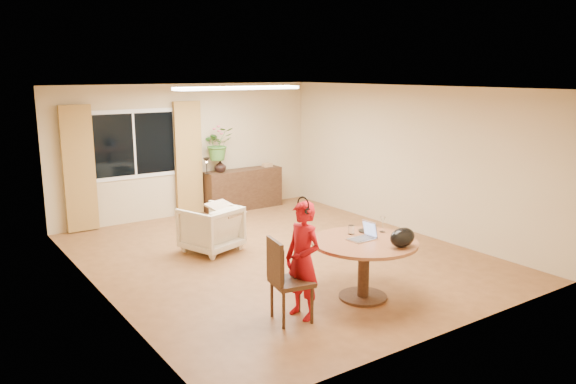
% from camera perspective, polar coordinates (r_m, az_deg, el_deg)
% --- Properties ---
extents(floor, '(6.50, 6.50, 0.00)m').
position_cam_1_polar(floor, '(8.86, -0.89, -6.50)').
color(floor, brown).
rests_on(floor, ground).
extents(ceiling, '(6.50, 6.50, 0.00)m').
position_cam_1_polar(ceiling, '(8.39, -0.95, 10.56)').
color(ceiling, white).
rests_on(ceiling, wall_back).
extents(wall_back, '(5.50, 0.00, 5.50)m').
position_cam_1_polar(wall_back, '(11.35, -10.07, 4.21)').
color(wall_back, tan).
rests_on(wall_back, floor).
extents(wall_left, '(0.00, 6.50, 6.50)m').
position_cam_1_polar(wall_left, '(7.40, -18.93, -0.48)').
color(wall_left, tan).
rests_on(wall_left, floor).
extents(wall_right, '(0.00, 6.50, 6.50)m').
position_cam_1_polar(wall_right, '(10.29, 11.96, 3.33)').
color(wall_right, tan).
rests_on(wall_right, floor).
extents(window, '(1.70, 0.03, 1.30)m').
position_cam_1_polar(window, '(10.90, -15.35, 4.70)').
color(window, white).
rests_on(window, wall_back).
extents(curtain_left, '(0.55, 0.08, 2.25)m').
position_cam_1_polar(curtain_left, '(10.58, -20.46, 2.21)').
color(curtain_left, brown).
rests_on(curtain_left, wall_back).
extents(curtain_right, '(0.55, 0.08, 2.25)m').
position_cam_1_polar(curtain_right, '(11.26, -10.07, 3.35)').
color(curtain_right, brown).
rests_on(curtain_right, wall_back).
extents(ceiling_panel, '(2.20, 0.35, 0.05)m').
position_cam_1_polar(ceiling_panel, '(9.42, -5.06, 10.48)').
color(ceiling_panel, white).
rests_on(ceiling_panel, ceiling).
extents(dining_table, '(1.34, 1.34, 0.76)m').
position_cam_1_polar(dining_table, '(7.16, 7.74, -6.16)').
color(dining_table, brown).
rests_on(dining_table, floor).
extents(dining_chair, '(0.55, 0.52, 0.99)m').
position_cam_1_polar(dining_chair, '(6.51, 0.38, -8.89)').
color(dining_chair, black).
rests_on(dining_chair, floor).
extents(child, '(0.55, 0.40, 1.39)m').
position_cam_1_polar(child, '(6.54, 1.52, -6.95)').
color(child, red).
rests_on(child, floor).
extents(laptop, '(0.36, 0.25, 0.23)m').
position_cam_1_polar(laptop, '(7.11, 7.46, -3.94)').
color(laptop, '#B7B7BC').
rests_on(laptop, dining_table).
extents(tumbler, '(0.09, 0.09, 0.12)m').
position_cam_1_polar(tumbler, '(7.35, 6.44, -3.83)').
color(tumbler, white).
rests_on(tumbler, dining_table).
extents(wine_glass, '(0.08, 0.08, 0.21)m').
position_cam_1_polar(wine_glass, '(7.48, 9.60, -3.26)').
color(wine_glass, white).
rests_on(wine_glass, dining_table).
extents(pot_lid, '(0.22, 0.22, 0.04)m').
position_cam_1_polar(pot_lid, '(7.49, 7.99, -3.88)').
color(pot_lid, white).
rests_on(pot_lid, dining_table).
extents(handbag, '(0.40, 0.30, 0.24)m').
position_cam_1_polar(handbag, '(6.90, 11.55, -4.55)').
color(handbag, black).
rests_on(handbag, dining_table).
extents(armchair, '(1.01, 1.02, 0.74)m').
position_cam_1_polar(armchair, '(9.08, -7.84, -3.70)').
color(armchair, beige).
rests_on(armchair, floor).
extents(throw, '(0.61, 0.67, 0.03)m').
position_cam_1_polar(throw, '(9.04, -6.38, -1.19)').
color(throw, beige).
rests_on(throw, armchair).
extents(sideboard, '(1.67, 0.41, 0.84)m').
position_cam_1_polar(sideboard, '(11.78, -4.55, 0.30)').
color(sideboard, black).
rests_on(sideboard, floor).
extents(vase, '(0.27, 0.27, 0.25)m').
position_cam_1_polar(vase, '(11.43, -6.89, 2.65)').
color(vase, black).
rests_on(vase, sideboard).
extents(bouquet, '(0.60, 0.53, 0.66)m').
position_cam_1_polar(bouquet, '(11.35, -7.15, 4.89)').
color(bouquet, '#265D23').
rests_on(bouquet, vase).
extents(book_stack, '(0.23, 0.20, 0.08)m').
position_cam_1_polar(book_stack, '(12.00, -2.12, 2.78)').
color(book_stack, '#98664D').
rests_on(book_stack, sideboard).
extents(desk_lamp, '(0.15, 0.15, 0.34)m').
position_cam_1_polar(desk_lamp, '(11.24, -8.27, 2.68)').
color(desk_lamp, black).
rests_on(desk_lamp, sideboard).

